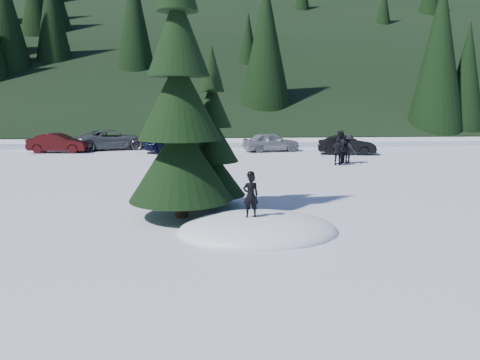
{
  "coord_description": "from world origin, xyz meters",
  "views": [
    {
      "loc": [
        -1.38,
        -12.49,
        3.64
      ],
      "look_at": [
        -0.36,
        2.05,
        1.1
      ],
      "focal_mm": 35.0,
      "sensor_mm": 36.0,
      "label": 1
    }
  ],
  "objects": [
    {
      "name": "adult_1",
      "position": [
        5.82,
        12.74,
        0.76
      ],
      "size": [
        0.97,
        0.71,
        1.52
      ],
      "primitive_type": "imported",
      "rotation": [
        0.0,
        0.0,
        2.72
      ],
      "color": "black",
      "rests_on": "ground"
    },
    {
      "name": "snow_mound",
      "position": [
        0.0,
        0.0,
        0.0
      ],
      "size": [
        4.48,
        3.52,
        0.96
      ],
      "primitive_type": "ellipsoid",
      "color": "white",
      "rests_on": "ground"
    },
    {
      "name": "ground",
      "position": [
        0.0,
        0.0,
        0.0
      ],
      "size": [
        200.0,
        200.0,
        0.0
      ],
      "primitive_type": "plane",
      "color": "white",
      "rests_on": "ground"
    },
    {
      "name": "child_skier",
      "position": [
        -0.23,
        -0.21,
        1.07
      ],
      "size": [
        0.46,
        0.34,
        1.18
      ],
      "primitive_type": "imported",
      "rotation": [
        0.0,
        0.0,
        3.27
      ],
      "color": "black",
      "rests_on": "snow_mound"
    },
    {
      "name": "car_1",
      "position": [
        -11.54,
        20.2,
        0.66
      ],
      "size": [
        4.04,
        1.55,
        1.31
      ],
      "primitive_type": "imported",
      "rotation": [
        0.0,
        0.0,
        1.53
      ],
      "color": "#36090A",
      "rests_on": "ground"
    },
    {
      "name": "car_2",
      "position": [
        -8.19,
        21.97,
        0.72
      ],
      "size": [
        5.64,
        3.88,
        1.43
      ],
      "primitive_type": "imported",
      "rotation": [
        0.0,
        0.0,
        1.89
      ],
      "color": "#494D50",
      "rests_on": "ground"
    },
    {
      "name": "car_3",
      "position": [
        -3.11,
        19.67,
        0.76
      ],
      "size": [
        5.33,
        2.43,
        1.51
      ],
      "primitive_type": "imported",
      "rotation": [
        0.0,
        0.0,
        1.63
      ],
      "color": "black",
      "rests_on": "ground"
    },
    {
      "name": "adult_2",
      "position": [
        6.65,
        13.49,
        0.81
      ],
      "size": [
        1.07,
        1.21,
        1.63
      ],
      "primitive_type": "imported",
      "rotation": [
        0.0,
        0.0,
        2.13
      ],
      "color": "black",
      "rests_on": "ground"
    },
    {
      "name": "car_5",
      "position": [
        7.84,
        17.83,
        0.62
      ],
      "size": [
        3.93,
        2.02,
        1.24
      ],
      "primitive_type": "imported",
      "rotation": [
        0.0,
        0.0,
        1.37
      ],
      "color": "black",
      "rests_on": "ground"
    },
    {
      "name": "adult_0",
      "position": [
        6.08,
        13.38,
        0.94
      ],
      "size": [
        1.08,
        1.15,
        1.88
      ],
      "primitive_type": "imported",
      "rotation": [
        0.0,
        0.0,
        4.17
      ],
      "color": "black",
      "rests_on": "ground"
    },
    {
      "name": "car_4",
      "position": [
        3.07,
        19.9,
        0.67
      ],
      "size": [
        4.12,
        2.24,
        1.33
      ],
      "primitive_type": "imported",
      "rotation": [
        0.0,
        0.0,
        1.75
      ],
      "color": "gray",
      "rests_on": "ground"
    },
    {
      "name": "spruce_short",
      "position": [
        -1.2,
        3.2,
        2.1
      ],
      "size": [
        2.2,
        2.2,
        5.37
      ],
      "color": "black",
      "rests_on": "ground"
    },
    {
      "name": "forest_hillside",
      "position": [
        0.0,
        54.0,
        12.5
      ],
      "size": [
        200.0,
        60.0,
        25.0
      ],
      "primitive_type": null,
      "color": "black",
      "rests_on": "ground"
    },
    {
      "name": "spruce_tall",
      "position": [
        -2.2,
        1.8,
        3.32
      ],
      "size": [
        3.2,
        3.2,
        8.6
      ],
      "color": "black",
      "rests_on": "ground"
    }
  ]
}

